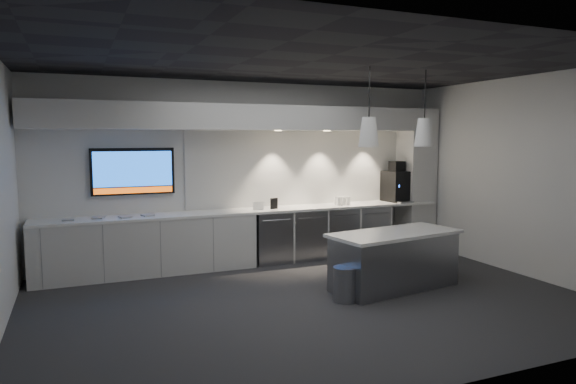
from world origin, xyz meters
name	(u,v)px	position (x,y,z in m)	size (l,w,h in m)	color
floor	(312,301)	(0.00, 0.00, 0.00)	(7.00, 7.00, 0.00)	#2D2D2F
ceiling	(313,62)	(0.00, 0.00, 3.00)	(7.00, 7.00, 0.00)	black
wall_back	(249,172)	(0.00, 2.50, 1.50)	(7.00, 7.00, 0.00)	white
wall_front	(446,211)	(0.00, -2.50, 1.50)	(7.00, 7.00, 0.00)	white
wall_right	(522,176)	(3.50, 0.00, 1.50)	(7.00, 7.00, 0.00)	white
back_counter	(256,211)	(0.00, 2.17, 0.88)	(6.80, 0.65, 0.04)	white
left_base_cabinets	(148,246)	(-1.75, 2.17, 0.43)	(3.30, 0.63, 0.86)	silver
fridge_unit_a	(270,237)	(0.25, 2.17, 0.42)	(0.60, 0.61, 0.85)	gray
fridge_unit_b	(304,234)	(0.88, 2.17, 0.42)	(0.60, 0.61, 0.85)	gray
fridge_unit_c	(337,231)	(1.51, 2.17, 0.42)	(0.60, 0.61, 0.85)	gray
fridge_unit_d	(367,229)	(2.14, 2.17, 0.42)	(0.60, 0.61, 0.85)	gray
backsplash	(314,167)	(1.20, 2.48, 1.55)	(4.60, 0.03, 1.30)	silver
soffit	(255,118)	(0.00, 2.20, 2.40)	(6.90, 0.60, 0.40)	silver
column	(416,179)	(3.20, 2.20, 1.30)	(0.55, 0.55, 2.60)	silver
wall_tv	(133,171)	(-1.90, 2.45, 1.56)	(1.25, 0.07, 0.72)	black
island	(394,260)	(1.30, 0.09, 0.40)	(1.97, 1.08, 0.79)	gray
bin	(345,284)	(0.40, -0.16, 0.22)	(0.31, 0.31, 0.44)	gray
coffee_machine	(397,185)	(2.77, 2.20, 1.21)	(0.44, 0.61, 0.74)	black
sign_black	(274,203)	(0.30, 2.12, 0.99)	(0.14, 0.02, 0.18)	black
sign_white	(258,206)	(0.03, 2.11, 0.97)	(0.18, 0.02, 0.14)	white
cup_cluster	(342,201)	(1.59, 2.12, 0.97)	(0.26, 0.17, 0.14)	white
tray_a	(68,220)	(-2.85, 2.14, 0.91)	(0.16, 0.16, 0.03)	#9D9D9D
tray_b	(98,218)	(-2.44, 2.16, 0.91)	(0.16, 0.16, 0.03)	#9D9D9D
tray_c	(125,217)	(-2.07, 2.08, 0.91)	(0.16, 0.16, 0.03)	#9D9D9D
tray_d	(148,215)	(-1.74, 2.12, 0.91)	(0.16, 0.16, 0.03)	#9D9D9D
pendant_left	(369,132)	(0.86, 0.09, 2.15)	(0.27, 0.27, 1.09)	silver
pendant_right	(424,132)	(1.75, 0.09, 2.15)	(0.27, 0.27, 1.09)	silver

